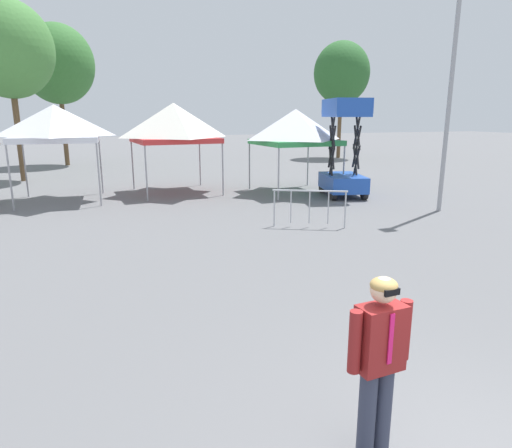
# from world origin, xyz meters

# --- Properties ---
(canopy_tent_behind_right) EXTENTS (3.05, 3.05, 3.48)m
(canopy_tent_behind_right) POSITION_xyz_m (-3.99, 15.55, 2.83)
(canopy_tent_behind_right) COLOR #9E9EA3
(canopy_tent_behind_right) RESTS_ON ground
(canopy_tent_center) EXTENTS (3.36, 3.36, 3.59)m
(canopy_tent_center) POSITION_xyz_m (0.36, 16.08, 2.82)
(canopy_tent_center) COLOR #9E9EA3
(canopy_tent_center) RESTS_ON ground
(canopy_tent_left_of_center) EXTENTS (3.15, 3.15, 3.36)m
(canopy_tent_left_of_center) POSITION_xyz_m (4.96, 14.46, 2.65)
(canopy_tent_left_of_center) COLOR #9E9EA3
(canopy_tent_left_of_center) RESTS_ON ground
(scissor_lift) EXTENTS (1.92, 2.57, 3.72)m
(scissor_lift) POSITION_xyz_m (6.35, 12.96, 1.15)
(scissor_lift) COLOR black
(scissor_lift) RESTS_ON ground
(person_foreground) EXTENTS (0.65, 0.27, 1.78)m
(person_foreground) POSITION_xyz_m (-0.62, 0.67, 1.03)
(person_foreground) COLOR #33384C
(person_foreground) RESTS_ON ground
(light_pole_near_lift) EXTENTS (0.36, 0.36, 9.01)m
(light_pole_near_lift) POSITION_xyz_m (7.92, 9.37, 5.08)
(light_pole_near_lift) COLOR #9E9EA3
(light_pole_near_lift) RESTS_ON ground
(tree_behind_tents_right) EXTENTS (4.33, 4.33, 8.54)m
(tree_behind_tents_right) POSITION_xyz_m (-4.34, 28.91, 6.14)
(tree_behind_tents_right) COLOR brown
(tree_behind_tents_right) RESTS_ON ground
(tree_behind_tents_left) EXTENTS (4.02, 4.02, 8.32)m
(tree_behind_tents_left) POSITION_xyz_m (14.66, 27.55, 6.09)
(tree_behind_tents_left) COLOR brown
(tree_behind_tents_left) RESTS_ON ground
(tree_behind_tents_center) EXTENTS (3.99, 3.99, 8.25)m
(tree_behind_tents_center) POSITION_xyz_m (-6.04, 22.00, 6.04)
(tree_behind_tents_center) COLOR brown
(tree_behind_tents_center) RESTS_ON ground
(crowd_barrier_near_person) EXTENTS (1.90, 1.00, 1.08)m
(crowd_barrier_near_person) POSITION_xyz_m (2.82, 8.83, 0.75)
(crowd_barrier_near_person) COLOR #B7BABF
(crowd_barrier_near_person) RESTS_ON ground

